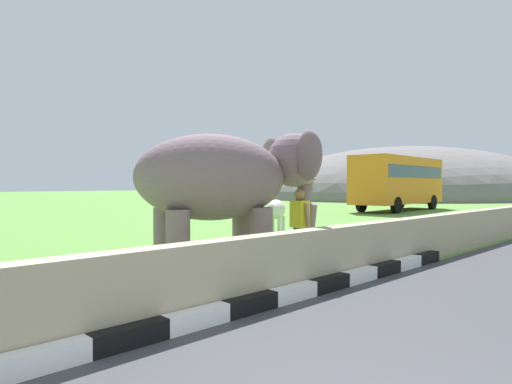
# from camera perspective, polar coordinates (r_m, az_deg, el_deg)

# --- Properties ---
(striped_curb) EXTENTS (16.20, 0.20, 0.24)m
(striped_curb) POSITION_cam_1_polar(r_m,az_deg,el_deg) (5.00, -20.67, -18.15)
(striped_curb) COLOR white
(striped_curb) RESTS_ON ground_plane
(barrier_parapet) EXTENTS (28.00, 0.36, 1.00)m
(barrier_parapet) POSITION_cam_1_polar(r_m,az_deg,el_deg) (6.41, -1.98, -10.28)
(barrier_parapet) COLOR tan
(barrier_parapet) RESTS_ON ground_plane
(elephant) EXTENTS (4.08, 2.98, 2.85)m
(elephant) POSITION_cam_1_polar(r_m,az_deg,el_deg) (8.96, -3.34, 1.62)
(elephant) COLOR slate
(elephant) RESTS_ON ground_plane
(person_handler) EXTENTS (0.32, 0.66, 1.66)m
(person_handler) POSITION_cam_1_polar(r_m,az_deg,el_deg) (9.65, 5.60, -3.92)
(person_handler) COLOR navy
(person_handler) RESTS_ON ground_plane
(bus_orange) EXTENTS (9.29, 3.09, 3.50)m
(bus_orange) POSITION_cam_1_polar(r_m,az_deg,el_deg) (30.97, 17.78, 1.58)
(bus_orange) COLOR orange
(bus_orange) RESTS_ON ground_plane
(cow_near) EXTENTS (1.81, 1.39, 1.23)m
(cow_near) POSITION_cam_1_polar(r_m,az_deg,el_deg) (15.10, 2.54, -2.34)
(cow_near) COLOR beige
(cow_near) RESTS_ON ground_plane
(hill_east) EXTENTS (45.44, 36.35, 13.38)m
(hill_east) POSITION_cam_1_polar(r_m,az_deg,el_deg) (63.82, 19.15, -0.60)
(hill_east) COLOR slate
(hill_east) RESTS_ON ground_plane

